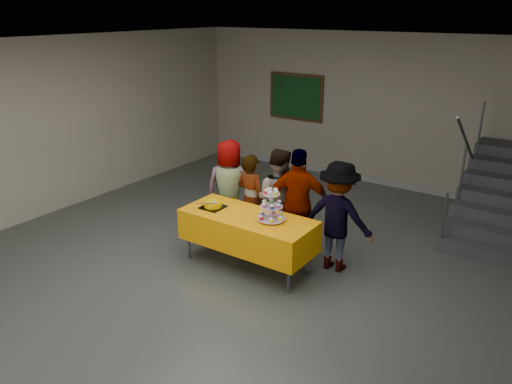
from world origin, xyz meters
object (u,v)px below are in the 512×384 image
cupcake_stand (272,207)px  staircase (505,199)px  bake_table (248,230)px  bear_cake (213,204)px  schoolchild_a (230,188)px  schoolchild_c (278,199)px  schoolchild_b (251,200)px  noticeboard (296,97)px  schoolchild_d (299,204)px  schoolchild_e (338,217)px

cupcake_stand → staircase: size_ratio=0.19×
bake_table → bear_cake: bearing=-175.1°
schoolchild_a → schoolchild_c: 0.87m
schoolchild_b → noticeboard: noticeboard is taller
cupcake_stand → staircase: 4.20m
schoolchild_b → schoolchild_a: bearing=-4.4°
staircase → noticeboard: 4.70m
bake_table → bear_cake: bear_cake is taller
bear_cake → noticeboard: bearing=105.8°
schoolchild_a → schoolchild_d: (1.28, -0.05, 0.04)m
schoolchild_c → noticeboard: (-1.80, 3.57, 0.83)m
schoolchild_a → staircase: staircase is taller
bear_cake → schoolchild_b: size_ratio=0.25×
schoolchild_a → noticeboard: noticeboard is taller
schoolchild_d → schoolchild_e: bearing=156.8°
bear_cake → staircase: (3.25, 3.56, -0.34)m
schoolchild_d → schoolchild_e: 0.63m
schoolchild_c → noticeboard: noticeboard is taller
cupcake_stand → schoolchild_b: 0.98m
cupcake_stand → schoolchild_c: schoolchild_c is taller
schoolchild_b → noticeboard: bearing=-61.1°
cupcake_stand → bake_table: bearing=-173.0°
bake_table → cupcake_stand: cupcake_stand is taller
bear_cake → staircase: bearing=47.6°
schoolchild_e → staircase: bearing=-122.7°
bear_cake → schoolchild_e: 1.75m
schoolchild_c → staircase: 3.85m
schoolchild_b → schoolchild_e: schoolchild_e is taller
bear_cake → schoolchild_a: size_ratio=0.23×
schoolchild_a → schoolchild_b: (0.49, -0.11, -0.06)m
bake_table → schoolchild_c: 0.81m
bear_cake → schoolchild_c: bearing=56.0°
schoolchild_c → schoolchild_d: 0.42m
schoolchild_d → schoolchild_a: bearing=-22.5°
schoolchild_b → schoolchild_d: bearing=-167.7°
schoolchild_e → schoolchild_a: bearing=-5.0°
schoolchild_a → noticeboard: (-0.93, 3.61, 0.83)m
noticeboard → schoolchild_c: bearing=-63.3°
staircase → schoolchild_d: bearing=-128.9°
schoolchild_c → noticeboard: bearing=-76.6°
bake_table → staircase: staircase is taller
bear_cake → noticeboard: (-1.24, 4.40, 0.77)m
cupcake_stand → schoolchild_e: schoolchild_e is taller
bake_table → noticeboard: bearing=112.6°
cupcake_stand → bear_cake: cupcake_stand is taller
bake_table → bear_cake: 0.63m
bear_cake → staircase: 4.83m
schoolchild_d → cupcake_stand: bearing=65.7°
schoolchild_b → staircase: 4.22m
cupcake_stand → bear_cake: 0.94m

